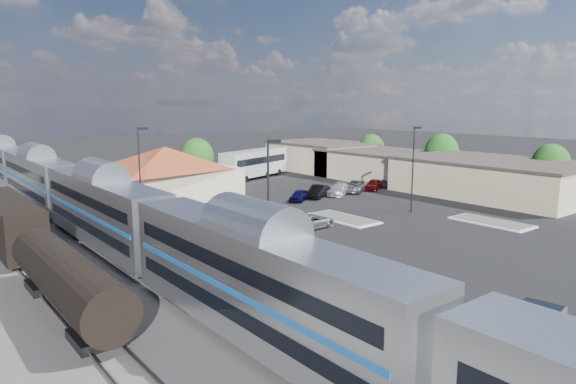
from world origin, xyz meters
TOP-DOWN VIEW (x-y plane):
  - ground at (0.00, 0.00)m, footprint 280.00×280.00m
  - railbed at (-21.00, 8.00)m, footprint 16.00×100.00m
  - platform at (-12.00, 6.00)m, footprint 5.50×92.00m
  - passenger_train at (-18.00, 6.49)m, footprint 3.00×104.00m
  - freight_cars at (-24.00, 10.66)m, footprint 2.80×46.00m
  - station_depot at (-4.56, 24.00)m, footprint 18.35×12.24m
  - buildings_east at (28.00, 14.28)m, footprint 14.40×51.40m
  - traffic_island_south at (4.00, 2.00)m, footprint 3.30×7.50m
  - traffic_island_north at (14.00, -8.00)m, footprint 3.30×7.50m
  - lamp_plat_s at (-10.90, -6.00)m, footprint 1.08×0.25m
  - lamp_plat_n at (-10.90, 16.00)m, footprint 1.08×0.25m
  - lamp_lot at (12.10, 0.00)m, footprint 1.08×0.25m
  - tree_east_a at (34.00, -4.00)m, footprint 4.56×4.56m
  - tree_east_b at (34.00, 12.00)m, footprint 4.94×4.94m
  - tree_east_c at (34.00, 26.00)m, footprint 4.41×4.41m
  - tree_depot at (3.00, 30.00)m, footprint 4.71×4.71m
  - pickup_truck at (-8.50, -23.02)m, footprint 5.96×2.96m
  - suv at (-0.95, 1.12)m, footprint 5.06×2.66m
  - coach_bus at (13.09, 30.57)m, footprint 13.66×7.21m
  - person_a at (-12.01, -0.10)m, footprint 0.61×0.77m
  - person_b at (-13.45, 6.17)m, footprint 0.87×1.04m
  - parked_car_a at (6.74, 12.14)m, footprint 4.15×3.39m
  - parked_car_b at (9.94, 12.44)m, footprint 4.79×3.61m
  - parked_car_c at (13.14, 12.14)m, footprint 5.31×4.24m
  - parked_car_d at (16.34, 12.44)m, footprint 5.85×4.65m
  - parked_car_e at (19.54, 12.14)m, footprint 4.52×3.39m
  - parked_car_f at (22.74, 12.44)m, footprint 4.10×2.88m

SIDE VIEW (x-z plane):
  - ground at x=0.00m, z-range 0.00..0.00m
  - railbed at x=-21.00m, z-range 0.00..0.12m
  - platform at x=-12.00m, z-range 0.00..0.18m
  - traffic_island_south at x=4.00m, z-range 0.00..0.21m
  - traffic_island_north at x=14.00m, z-range 0.00..0.21m
  - parked_car_f at x=22.74m, z-range 0.00..1.28m
  - parked_car_a at x=6.74m, z-range 0.00..1.33m
  - suv at x=-0.95m, z-range 0.00..1.36m
  - parked_car_e at x=19.54m, z-range 0.00..1.43m
  - parked_car_c at x=13.14m, z-range 0.00..1.44m
  - parked_car_d at x=16.34m, z-range 0.00..1.48m
  - parked_car_b at x=9.94m, z-range 0.00..1.51m
  - pickup_truck at x=-8.50m, z-range -0.05..1.92m
  - person_a at x=-12.01m, z-range 0.18..2.04m
  - person_b at x=-13.45m, z-range 0.18..2.09m
  - freight_cars at x=-24.00m, z-range -0.07..3.93m
  - buildings_east at x=28.00m, z-range -0.13..4.67m
  - coach_bus at x=13.09m, z-range 0.33..4.65m
  - passenger_train at x=-18.00m, z-range 0.09..5.64m
  - station_depot at x=-4.56m, z-range 0.03..6.23m
  - tree_east_c at x=34.00m, z-range 0.66..6.87m
  - tree_east_a at x=34.00m, z-range 0.68..7.10m
  - tree_depot at x=3.00m, z-range 0.71..7.34m
  - tree_east_b at x=34.00m, z-range 0.74..7.70m
  - lamp_plat_s at x=-10.90m, z-range 0.84..9.84m
  - lamp_plat_n at x=-10.90m, z-range 0.84..9.84m
  - lamp_lot at x=12.10m, z-range 0.84..9.84m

